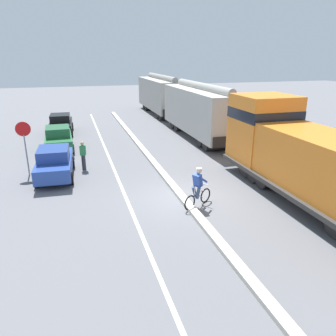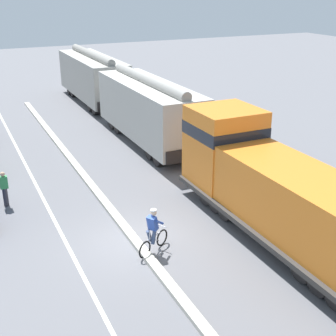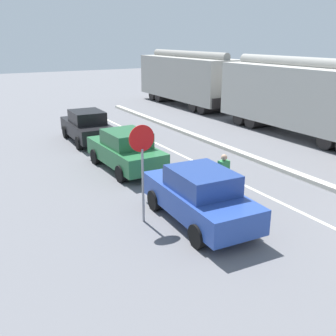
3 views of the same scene
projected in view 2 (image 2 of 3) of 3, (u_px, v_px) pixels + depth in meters
The scene contains 8 objects.
ground_plane at pixel (134, 241), 17.96m from camera, with size 120.00×120.00×0.00m, color slate.
median_curb at pixel (90, 183), 22.97m from camera, with size 0.36×36.00×0.16m, color beige.
lane_stripe at pixel (40, 193), 22.05m from camera, with size 0.14×36.00×0.01m, color silver.
locomotive at pixel (272, 190), 18.07m from camera, with size 3.10×11.61×4.20m.
hopper_car_lead at pixel (149, 110), 28.18m from camera, with size 2.90×10.60×4.18m.
hopper_car_middle at pixel (93, 77), 37.92m from camera, with size 2.90×10.60×4.18m.
cyclist at pixel (153, 232), 16.99m from camera, with size 1.52×0.90×1.71m.
pedestrian_by_cars at pixel (4, 188), 20.52m from camera, with size 0.34×0.22×1.62m.
Camera 2 is at (-5.50, -14.70, 9.28)m, focal length 50.00 mm.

